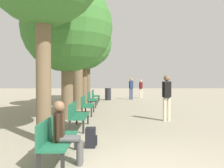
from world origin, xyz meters
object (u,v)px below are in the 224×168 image
(tree_row_2, at_px, (78,21))
(person_seated, at_px, (65,131))
(trash_bin, at_px, (108,94))
(tree_row_4, at_px, (88,44))
(bench_row_4, at_px, (95,95))
(tree_row_1, at_px, (67,27))
(pedestrian_mid, at_px, (167,95))
(pedestrian_near, at_px, (141,88))
(bench_row_0, at_px, (55,136))
(bench_row_3, at_px, (91,98))
(backpack, at_px, (91,138))
(bench_row_2, at_px, (86,104))
(tree_row_3, at_px, (84,45))
(pedestrian_far, at_px, (131,87))
(bench_row_1, at_px, (77,114))

(tree_row_2, height_order, person_seated, tree_row_2)
(trash_bin, bearing_deg, tree_row_4, 167.67)
(bench_row_4, xyz_separation_m, tree_row_1, (-0.63, -7.83, 3.21))
(bench_row_4, bearing_deg, tree_row_1, -94.59)
(tree_row_2, height_order, pedestrian_mid, tree_row_2)
(tree_row_1, relative_size, person_seated, 4.61)
(tree_row_1, height_order, tree_row_2, tree_row_2)
(tree_row_1, relative_size, pedestrian_mid, 3.13)
(tree_row_1, relative_size, trash_bin, 5.99)
(tree_row_2, bearing_deg, pedestrian_near, 61.17)
(bench_row_0, relative_size, tree_row_1, 0.29)
(bench_row_0, relative_size, trash_bin, 1.76)
(bench_row_0, height_order, bench_row_3, same)
(bench_row_0, height_order, backpack, bench_row_0)
(bench_row_4, height_order, backpack, bench_row_4)
(bench_row_3, bearing_deg, backpack, -85.88)
(bench_row_2, height_order, pedestrian_mid, pedestrian_mid)
(tree_row_4, bearing_deg, bench_row_2, -85.57)
(bench_row_4, xyz_separation_m, pedestrian_near, (3.75, 3.47, 0.41))
(tree_row_3, height_order, pedestrian_near, tree_row_3)
(tree_row_4, bearing_deg, bench_row_0, -87.54)
(bench_row_4, relative_size, tree_row_1, 0.29)
(bench_row_2, bearing_deg, bench_row_4, 90.00)
(tree_row_2, xyz_separation_m, pedestrian_mid, (3.90, -3.82, -3.69))
(bench_row_0, height_order, pedestrian_mid, pedestrian_mid)
(bench_row_2, height_order, tree_row_1, tree_row_1)
(bench_row_4, xyz_separation_m, trash_bin, (0.95, 1.29, -0.02))
(bench_row_0, bearing_deg, tree_row_4, 92.46)
(person_seated, height_order, pedestrian_near, pedestrian_near)
(bench_row_3, height_order, backpack, bench_row_3)
(bench_row_0, relative_size, tree_row_4, 0.26)
(backpack, relative_size, pedestrian_far, 0.27)
(pedestrian_mid, bearing_deg, bench_row_1, -156.60)
(tree_row_2, xyz_separation_m, pedestrian_near, (4.38, 7.96, -3.80))
(tree_row_1, distance_m, trash_bin, 9.80)
(bench_row_2, xyz_separation_m, bench_row_3, (0.00, 3.24, 0.00))
(tree_row_3, relative_size, person_seated, 4.63)
(bench_row_2, height_order, person_seated, person_seated)
(tree_row_2, bearing_deg, bench_row_3, 63.28)
(pedestrian_near, height_order, trash_bin, pedestrian_near)
(bench_row_3, bearing_deg, trash_bin, 78.14)
(bench_row_1, bearing_deg, tree_row_2, 96.84)
(bench_row_0, distance_m, person_seated, 0.34)
(bench_row_2, bearing_deg, pedestrian_far, 71.57)
(person_seated, bearing_deg, bench_row_1, 93.79)
(tree_row_2, bearing_deg, bench_row_1, -83.16)
(bench_row_3, height_order, pedestrian_near, pedestrian_near)
(bench_row_1, relative_size, bench_row_4, 1.00)
(pedestrian_mid, xyz_separation_m, pedestrian_far, (-0.49, 10.17, -0.03))
(tree_row_1, bearing_deg, bench_row_3, 82.19)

